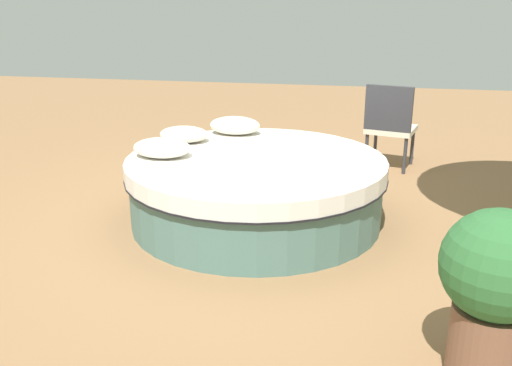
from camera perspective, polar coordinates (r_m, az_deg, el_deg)
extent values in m
plane|color=olive|center=(5.08, 0.00, -3.73)|extent=(16.00, 16.00, 0.00)
cylinder|color=#4C726B|center=(5.00, 0.00, -1.44)|extent=(2.20, 2.20, 0.43)
cylinder|color=black|center=(4.93, 0.00, 0.92)|extent=(2.27, 2.27, 0.02)
cylinder|color=silver|center=(4.91, 0.00, 1.75)|extent=(2.26, 2.26, 0.15)
ellipsoid|color=beige|center=(5.71, -2.15, 5.85)|extent=(0.51, 0.34, 0.18)
ellipsoid|color=beige|center=(5.45, -7.31, 4.93)|extent=(0.47, 0.36, 0.15)
ellipsoid|color=silver|center=(4.96, -9.50, 3.54)|extent=(0.51, 0.37, 0.16)
cylinder|color=#333338|center=(7.00, 12.00, 3.97)|extent=(0.04, 0.04, 0.42)
cylinder|color=#333338|center=(6.92, 15.54, 3.52)|extent=(0.04, 0.04, 0.42)
cylinder|color=#333338|center=(6.60, 11.12, 3.16)|extent=(0.04, 0.04, 0.42)
cylinder|color=#333338|center=(6.52, 14.86, 2.67)|extent=(0.04, 0.04, 0.42)
cube|color=beige|center=(6.70, 13.53, 5.33)|extent=(0.63, 0.61, 0.06)
cube|color=#333338|center=(6.43, 13.29, 7.36)|extent=(0.52, 0.19, 0.50)
cylinder|color=brown|center=(3.25, 22.29, -14.88)|extent=(0.38, 0.38, 0.42)
sphere|color=#2D6633|center=(3.03, 23.34, -7.65)|extent=(0.57, 0.57, 0.57)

